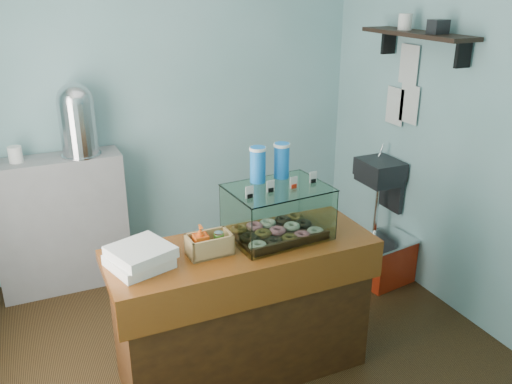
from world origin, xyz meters
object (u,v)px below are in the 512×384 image
red_cooler (385,260)px  coffee_urn (77,118)px  display_case (276,208)px  counter (243,310)px

red_cooler → coffee_urn: bearing=146.7°
display_case → coffee_urn: bearing=118.3°
coffee_urn → red_cooler: coffee_urn is taller
counter → display_case: size_ratio=2.62×
display_case → red_cooler: display_case is taller
coffee_urn → red_cooler: 2.70m
counter → red_cooler: (1.51, 0.54, -0.26)m
counter → red_cooler: counter is taller
counter → coffee_urn: (-0.69, 1.56, 0.93)m
counter → red_cooler: bearing=19.8°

